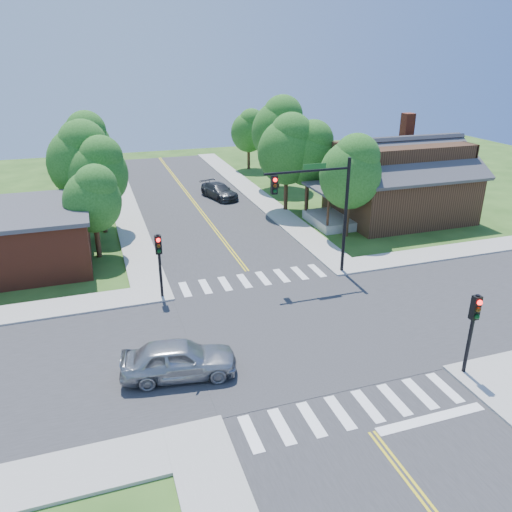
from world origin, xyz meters
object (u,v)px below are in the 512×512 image
object	(u,v)px
signal_pole_se	(473,320)
car_silver	(179,360)
car_dgrey	(219,191)
signal_mast_ne	(321,200)
house_ne	(400,178)
signal_pole_nw	(159,254)

from	to	relation	value
signal_pole_se	car_silver	bearing A→B (deg)	162.24
signal_pole_se	car_dgrey	size ratio (longest dim) A/B	0.76
signal_mast_ne	house_ne	size ratio (longest dim) A/B	0.55
signal_mast_ne	signal_pole_nw	xyz separation A→B (m)	(-9.51, -0.01, -2.19)
signal_pole_nw	signal_pole_se	bearing A→B (deg)	-45.00
signal_mast_ne	car_silver	xyz separation A→B (m)	(-9.91, -7.50, -4.02)
signal_mast_ne	signal_pole_se	size ratio (longest dim) A/B	1.89
house_ne	car_silver	distance (m)	26.69
signal_pole_se	car_silver	xyz separation A→B (m)	(-11.60, 3.71, -1.84)
signal_mast_ne	signal_pole_nw	bearing A→B (deg)	-179.93
signal_pole_nw	house_ne	distance (m)	22.45
signal_pole_se	car_dgrey	bearing A→B (deg)	95.81
car_silver	signal_pole_se	bearing A→B (deg)	-98.75
car_silver	house_ne	bearing A→B (deg)	-43.57
house_ne	car_silver	bearing A→B (deg)	-142.59
car_silver	car_dgrey	size ratio (longest dim) A/B	1.02
signal_pole_nw	car_silver	size ratio (longest dim) A/B	0.75
signal_pole_se	car_dgrey	xyz separation A→B (m)	(-3.04, 29.91, -1.99)
signal_pole_nw	car_silver	world-z (taller)	signal_pole_nw
signal_pole_se	signal_pole_nw	xyz separation A→B (m)	(-11.20, 11.20, 0.00)
signal_mast_ne	car_dgrey	bearing A→B (deg)	94.15
signal_pole_nw	car_dgrey	size ratio (longest dim) A/B	0.76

